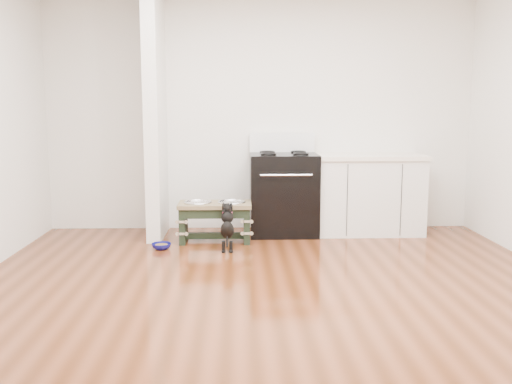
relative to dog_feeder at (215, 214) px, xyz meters
name	(u,v)px	position (x,y,z in m)	size (l,w,h in m)	color
ground	(273,295)	(0.52, -1.78, -0.30)	(5.00, 5.00, 0.00)	#4B220D
room_shell	(274,83)	(0.52, -1.78, 1.32)	(5.00, 5.00, 5.00)	silver
partition_wall	(156,116)	(-0.66, 0.32, 1.05)	(0.15, 0.80, 2.70)	silver
oven_range	(283,192)	(0.77, 0.38, 0.17)	(0.76, 0.69, 1.14)	black
cabinet_run	(368,194)	(1.75, 0.40, 0.15)	(1.24, 0.64, 0.91)	silver
dog_feeder	(215,214)	(0.00, 0.00, 0.00)	(0.78, 0.42, 0.44)	black
puppy	(227,225)	(0.14, -0.36, -0.04)	(0.14, 0.40, 0.47)	black
floor_bowl	(161,246)	(-0.54, -0.32, -0.27)	(0.23, 0.23, 0.06)	#0D0E61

